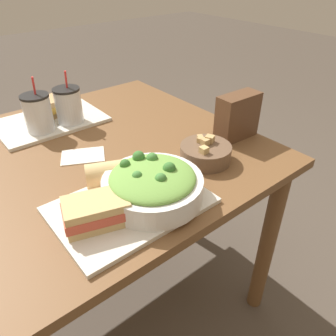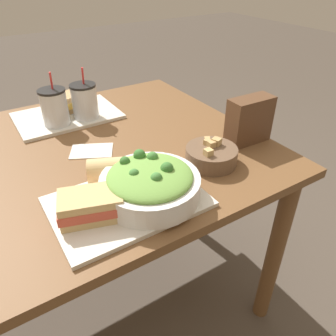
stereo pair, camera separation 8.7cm
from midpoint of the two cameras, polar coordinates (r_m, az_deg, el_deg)
name	(u,v)px [view 2 (the right image)]	position (r m, az deg, el deg)	size (l,w,h in m)	color
ground_plane	(105,294)	(1.59, -9.24, -20.98)	(12.00, 12.00, 0.00)	#4C4238
dining_table	(85,178)	(1.14, -12.11, -1.72)	(1.18, 0.98, 0.74)	brown
tray_near	(128,202)	(0.85, -4.12, -6.02)	(0.38, 0.27, 0.01)	beige
tray_far	(67,116)	(1.35, -15.38, 8.75)	(0.38, 0.27, 0.01)	beige
salad_bowl	(150,183)	(0.83, -0.17, -2.70)	(0.26, 0.26, 0.10)	white
soup_bowl	(211,155)	(1.01, 10.01, 2.20)	(0.16, 0.16, 0.07)	brown
sandwich_near	(91,205)	(0.79, -10.22, -6.56)	(0.17, 0.13, 0.06)	tan
baguette_near	(120,169)	(0.90, -5.60, -0.27)	(0.18, 0.13, 0.07)	tan
sandwich_far	(66,103)	(1.36, -15.63, 10.79)	(0.17, 0.13, 0.06)	tan
drink_cup_dark	(55,108)	(1.25, -17.26, 9.85)	(0.10, 0.10, 0.19)	silver
drink_cup_red	(85,102)	(1.28, -12.40, 11.09)	(0.10, 0.10, 0.19)	silver
chip_bag	(249,120)	(1.14, 16.13, 7.93)	(0.16, 0.07, 0.16)	brown
napkin_folded	(92,151)	(1.08, -10.95, 2.88)	(0.16, 0.14, 0.00)	silver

